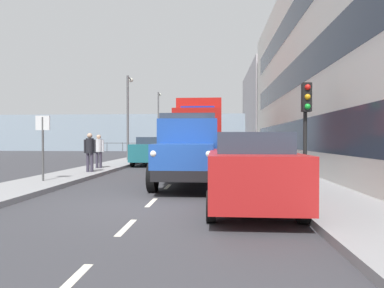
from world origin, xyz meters
TOP-DOWN VIEW (x-y plane):
  - ground_plane at (0.00, -12.12)m, footprint 80.00×80.00m
  - sidewalk_left at (-4.40, -12.12)m, footprint 2.16×41.16m
  - sidewalk_right at (4.40, -12.12)m, footprint 2.16×41.16m
  - road_centreline_markings at (0.00, -11.45)m, footprint 0.12×36.65m
  - building_terrace at (-8.97, -9.39)m, footprint 7.03×26.72m
  - building_far_block at (-8.99, -31.48)m, footprint 7.02×15.25m
  - sea_horizon at (0.00, -35.69)m, footprint 80.00×0.80m
  - seawall_railing at (-0.00, -32.09)m, footprint 28.08×0.08m
  - truck_vintage_blue at (-0.68, -3.25)m, footprint 2.17×5.64m
  - lorry_cargo_red at (-0.67, -12.00)m, footprint 2.58×8.20m
  - car_red_kerbside_near at (-2.36, 0.14)m, footprint 1.88×4.35m
  - car_navy_kerbside_1 at (-2.36, -5.89)m, footprint 1.76×4.18m
  - car_teal_oppositeside_0 at (2.36, -12.29)m, footprint 1.85×4.68m
  - car_maroon_oppositeside_1 at (2.36, -18.13)m, footprint 1.84×4.67m
  - car_grey_oppositeside_2 at (2.36, -25.05)m, footprint 1.85×4.35m
  - pedestrian_in_dark_coat at (3.92, -6.23)m, footprint 0.53×0.34m
  - pedestrian_strolling at (4.23, -8.17)m, footprint 0.53×0.34m
  - traffic_light_near at (-4.44, -2.82)m, footprint 0.28×0.41m
  - lamp_post_promenade at (4.54, -14.86)m, footprint 0.32×1.14m
  - lamp_post_far at (4.52, -26.90)m, footprint 0.32×1.14m
  - street_sign at (4.35, -3.14)m, footprint 0.50×0.07m

SIDE VIEW (x-z plane):
  - ground_plane at x=0.00m, z-range 0.00..0.00m
  - road_centreline_markings at x=0.00m, z-range 0.00..0.01m
  - sidewalk_left at x=-4.40m, z-range 0.00..0.15m
  - sidewalk_right at x=4.40m, z-range 0.00..0.15m
  - car_navy_kerbside_1 at x=-2.36m, z-range 0.03..1.75m
  - car_grey_oppositeside_2 at x=2.36m, z-range 0.04..1.76m
  - car_red_kerbside_near at x=-2.36m, z-range 0.04..1.76m
  - car_maroon_oppositeside_1 at x=2.36m, z-range 0.04..1.76m
  - car_teal_oppositeside_0 at x=2.36m, z-range 0.04..1.76m
  - seawall_railing at x=0.00m, z-range 0.32..1.52m
  - pedestrian_strolling at x=4.23m, z-range 0.30..1.96m
  - pedestrian_in_dark_coat at x=3.92m, z-range 0.30..2.01m
  - truck_vintage_blue at x=-0.68m, z-range -0.04..2.39m
  - street_sign at x=4.35m, z-range 0.56..2.81m
  - lorry_cargo_red at x=-0.67m, z-range 0.14..4.01m
  - traffic_light_near at x=-4.44m, z-range 0.87..4.07m
  - sea_horizon at x=0.00m, z-range 0.00..5.00m
  - lamp_post_promenade at x=4.54m, z-range 0.75..6.66m
  - lamp_post_far at x=4.52m, z-range 0.77..7.28m
  - building_far_block at x=-8.99m, z-range 0.00..9.81m
  - building_terrace at x=-8.97m, z-range 0.00..10.47m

